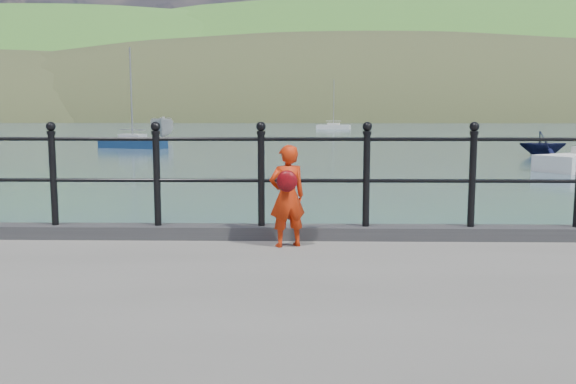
{
  "coord_description": "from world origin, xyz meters",
  "views": [
    {
      "loc": [
        -0.14,
        -7.06,
        2.43
      ],
      "look_at": [
        -0.29,
        -0.2,
        1.55
      ],
      "focal_mm": 38.0,
      "sensor_mm": 36.0,
      "label": 1
    }
  ],
  "objects_px": {
    "launch_navy": "(543,143)",
    "sailboat_deep": "(333,127)",
    "sailboat_port": "(133,143)",
    "child": "(287,195)",
    "railing": "(314,168)",
    "launch_white": "(163,129)"
  },
  "relations": [
    {
      "from": "railing",
      "to": "launch_white",
      "type": "distance_m",
      "value": 50.46
    },
    {
      "from": "child",
      "to": "sailboat_deep",
      "type": "relative_size",
      "value": 0.14
    },
    {
      "from": "launch_navy",
      "to": "sailboat_deep",
      "type": "bearing_deg",
      "value": 8.55
    },
    {
      "from": "launch_navy",
      "to": "child",
      "type": "bearing_deg",
      "value": 153.96
    },
    {
      "from": "railing",
      "to": "launch_white",
      "type": "bearing_deg",
      "value": 104.74
    },
    {
      "from": "railing",
      "to": "launch_white",
      "type": "relative_size",
      "value": 3.23
    },
    {
      "from": "child",
      "to": "sailboat_deep",
      "type": "xyz_separation_m",
      "value": [
        5.16,
        88.72,
        -1.22
      ]
    },
    {
      "from": "launch_white",
      "to": "sailboat_deep",
      "type": "xyz_separation_m",
      "value": [
        17.71,
        39.5,
        -0.74
      ]
    },
    {
      "from": "launch_white",
      "to": "sailboat_port",
      "type": "distance_m",
      "value": 12.74
    },
    {
      "from": "child",
      "to": "launch_white",
      "type": "relative_size",
      "value": 0.2
    },
    {
      "from": "sailboat_port",
      "to": "sailboat_deep",
      "type": "distance_m",
      "value": 54.89
    },
    {
      "from": "sailboat_port",
      "to": "railing",
      "type": "bearing_deg",
      "value": -51.35
    },
    {
      "from": "railing",
      "to": "child",
      "type": "xyz_separation_m",
      "value": [
        -0.29,
        -0.42,
        -0.26
      ]
    },
    {
      "from": "child",
      "to": "sailboat_port",
      "type": "relative_size",
      "value": 0.15
    },
    {
      "from": "launch_white",
      "to": "launch_navy",
      "type": "xyz_separation_m",
      "value": [
        26.8,
        -19.84,
        -0.37
      ]
    },
    {
      "from": "launch_white",
      "to": "sailboat_port",
      "type": "relative_size",
      "value": 0.78
    },
    {
      "from": "sailboat_port",
      "to": "sailboat_deep",
      "type": "xyz_separation_m",
      "value": [
        16.97,
        52.21,
        0.0
      ]
    },
    {
      "from": "launch_navy",
      "to": "launch_white",
      "type": "bearing_deg",
      "value": 53.33
    },
    {
      "from": "child",
      "to": "launch_navy",
      "type": "height_order",
      "value": "child"
    },
    {
      "from": "launch_navy",
      "to": "sailboat_deep",
      "type": "height_order",
      "value": "sailboat_deep"
    },
    {
      "from": "child",
      "to": "launch_navy",
      "type": "bearing_deg",
      "value": -136.54
    },
    {
      "from": "child",
      "to": "sailboat_deep",
      "type": "distance_m",
      "value": 88.88
    }
  ]
}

